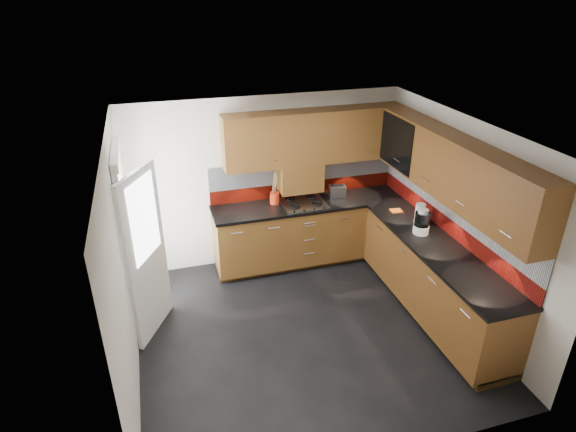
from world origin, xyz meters
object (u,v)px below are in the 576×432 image
object	(u,v)px
gas_hob	(304,203)
utensil_pot	(275,197)
food_processor	(422,222)
toaster	(337,191)

from	to	relation	value
gas_hob	utensil_pot	bearing A→B (deg)	160.22
gas_hob	food_processor	bearing A→B (deg)	-47.55
gas_hob	utensil_pot	xyz separation A→B (m)	(-0.38, 0.14, 0.09)
gas_hob	toaster	distance (m)	0.55
food_processor	toaster	bearing A→B (deg)	113.45
gas_hob	utensil_pot	size ratio (longest dim) A/B	1.30
utensil_pot	toaster	size ratio (longest dim) A/B	1.84
gas_hob	food_processor	distance (m)	1.65
gas_hob	food_processor	world-z (taller)	food_processor
gas_hob	toaster	world-z (taller)	toaster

